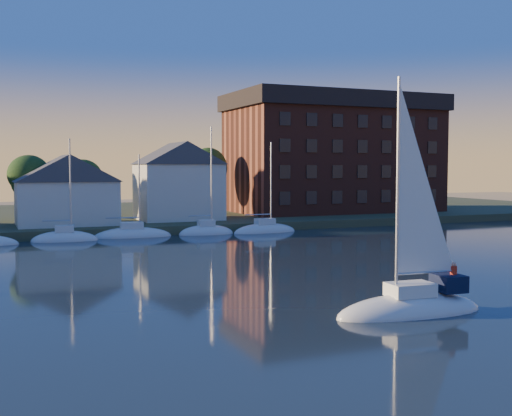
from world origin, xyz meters
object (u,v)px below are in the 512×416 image
clubhouse_centre (66,189)px  condo_block (333,153)px  hero_sailboat (412,303)px  clubhouse_east (178,180)px

clubhouse_centre → condo_block: bearing=11.2°
condo_block → hero_sailboat: condo_block is taller
clubhouse_centre → clubhouse_east: (14.00, 2.00, 0.87)m
clubhouse_centre → condo_block: size_ratio=0.37×
clubhouse_centre → hero_sailboat: 50.85m
clubhouse_centre → hero_sailboat: (11.68, -49.28, -4.57)m
hero_sailboat → clubhouse_east: bearing=-88.8°
clubhouse_east → condo_block: condo_block is taller
condo_block → clubhouse_centre: bearing=-168.8°
clubhouse_centre → hero_sailboat: hero_sailboat is taller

